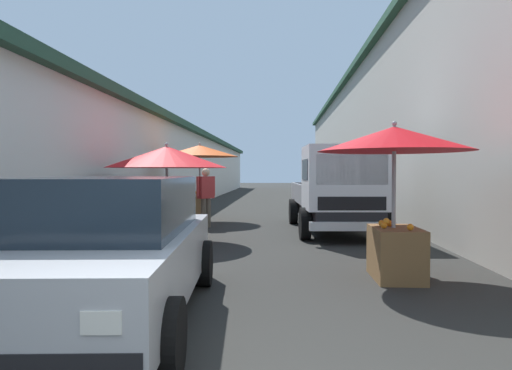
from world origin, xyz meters
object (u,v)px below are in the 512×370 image
fruit_stall_mid_lane (395,164)px  fruit_stall_far_right (198,162)px  delivery_truck (339,192)px  vendor_by_crates (337,187)px  fruit_stall_far_left (168,166)px  vendor_in_shade (206,194)px  hatchback_car (107,247)px  plastic_stool (331,206)px

fruit_stall_mid_lane → fruit_stall_far_right: bearing=30.0°
delivery_truck → vendor_by_crates: bearing=-6.8°
fruit_stall_far_left → vendor_in_shade: bearing=-8.4°
fruit_stall_far_left → fruit_stall_far_right: size_ratio=1.07×
fruit_stall_far_right → vendor_in_shade: size_ratio=1.50×
hatchback_car → plastic_stool: (10.94, -3.48, -0.41)m
vendor_by_crates → fruit_stall_far_left: bearing=153.9°
vendor_by_crates → plastic_stool: size_ratio=3.52×
fruit_stall_far_left → vendor_in_shade: (2.55, -0.38, -0.70)m
hatchback_car → plastic_stool: 11.49m
hatchback_car → vendor_by_crates: size_ratio=2.63×
vendor_by_crates → plastic_stool: 3.85m
fruit_stall_mid_lane → vendor_in_shade: 6.68m
fruit_stall_mid_lane → fruit_stall_far_right: (7.09, 4.09, 0.19)m
hatchback_car → plastic_stool: size_ratio=9.26×
delivery_truck → vendor_in_shade: (1.30, 3.39, -0.12)m
fruit_stall_far_right → vendor_by_crates: (5.72, -4.89, -0.94)m
delivery_truck → plastic_stool: size_ratio=11.51×
delivery_truck → vendor_by_crates: delivery_truck is taller
fruit_stall_far_left → vendor_in_shade: size_ratio=1.60×
fruit_stall_far_left → hatchback_car: size_ratio=0.64×
fruit_stall_far_left → fruit_stall_far_right: (4.06, 0.10, 0.19)m
fruit_stall_far_right → hatchback_car: bearing=-175.4°
plastic_stool → vendor_by_crates: bearing=-10.3°
fruit_stall_mid_lane → delivery_truck: bearing=3.0°
fruit_stall_far_left → hatchback_car: fruit_stall_far_left is taller
fruit_stall_mid_lane → fruit_stall_far_left: bearing=52.8°
delivery_truck → plastic_stool: delivery_truck is taller
fruit_stall_mid_lane → vendor_by_crates: fruit_stall_mid_lane is taller
vendor_by_crates → fruit_stall_mid_lane: bearing=176.4°
fruit_stall_mid_lane → delivery_truck: fruit_stall_mid_lane is taller
hatchback_car → plastic_stool: bearing=-17.6°
vendor_by_crates → plastic_stool: bearing=169.7°
vendor_in_shade → delivery_truck: bearing=-110.9°
fruit_stall_far_right → plastic_stool: 4.88m
vendor_by_crates → hatchback_car: bearing=164.2°
fruit_stall_far_right → hatchback_car: size_ratio=0.59×
fruit_stall_far_right → vendor_in_shade: 1.82m
fruit_stall_far_left → plastic_stool: (6.03, -4.11, -1.30)m
fruit_stall_mid_lane → hatchback_car: size_ratio=0.55×
fruit_stall_mid_lane → delivery_truck: (4.28, 0.22, -0.58)m
fruit_stall_far_right → fruit_stall_mid_lane: bearing=-150.0°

